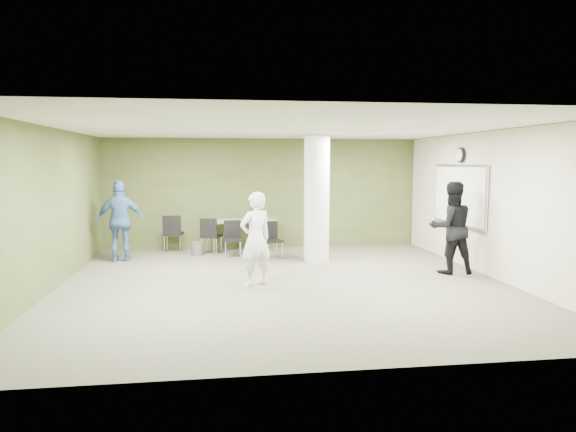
{
  "coord_description": "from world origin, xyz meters",
  "views": [
    {
      "loc": [
        -1.16,
        -9.09,
        2.2
      ],
      "look_at": [
        0.22,
        1.0,
        1.13
      ],
      "focal_mm": 32.0,
      "sensor_mm": 36.0,
      "label": 1
    }
  ],
  "objects": [
    {
      "name": "man_blue",
      "position": [
        -3.3,
        2.59,
        0.9
      ],
      "size": [
        1.08,
        0.51,
        1.8
      ],
      "primitive_type": "imported",
      "rotation": [
        0.0,
        0.0,
        3.21
      ],
      "color": "#4166A1",
      "rests_on": "floor"
    },
    {
      "name": "column",
      "position": [
        1.0,
        2.0,
        1.4
      ],
      "size": [
        0.56,
        0.56,
        2.8
      ],
      "primitive_type": "cylinder",
      "color": "silver",
      "rests_on": "floor"
    },
    {
      "name": "wastebasket",
      "position": [
        -1.67,
        3.1,
        0.16
      ],
      "size": [
        0.27,
        0.27,
        0.32
      ],
      "primitive_type": "cylinder",
      "color": "#4C4C4C",
      "rests_on": "floor"
    },
    {
      "name": "floor",
      "position": [
        0.0,
        0.0,
        0.0
      ],
      "size": [
        8.0,
        8.0,
        0.0
      ],
      "primitive_type": "plane",
      "color": "#5A5A47",
      "rests_on": "ground"
    },
    {
      "name": "whiteboard",
      "position": [
        3.92,
        1.2,
        1.5
      ],
      "size": [
        0.05,
        2.3,
        1.3
      ],
      "color": "silver",
      "rests_on": "wall_right_cream"
    },
    {
      "name": "woman_white",
      "position": [
        -0.51,
        -0.1,
        0.84
      ],
      "size": [
        0.73,
        0.64,
        1.68
      ],
      "primitive_type": "imported",
      "rotation": [
        0.0,
        0.0,
        3.62
      ],
      "color": "white",
      "rests_on": "floor"
    },
    {
      "name": "chair_table_left",
      "position": [
        -0.83,
        2.84,
        0.49
      ],
      "size": [
        0.42,
        0.42,
        0.84
      ],
      "rotation": [
        0.0,
        0.0,
        0.0
      ],
      "color": "black",
      "rests_on": "floor"
    },
    {
      "name": "ceiling",
      "position": [
        0.0,
        0.0,
        2.8
      ],
      "size": [
        8.0,
        8.0,
        0.0
      ],
      "primitive_type": "plane",
      "rotation": [
        3.14,
        0.0,
        0.0
      ],
      "color": "white",
      "rests_on": "wall_back"
    },
    {
      "name": "wall_clock",
      "position": [
        3.92,
        1.2,
        2.35
      ],
      "size": [
        0.06,
        0.32,
        0.32
      ],
      "color": "black",
      "rests_on": "wall_right_cream"
    },
    {
      "name": "chair_table_right",
      "position": [
        0.04,
        2.5,
        0.49
      ],
      "size": [
        0.51,
        0.51,
        0.84
      ],
      "rotation": [
        0.0,
        0.0,
        0.27
      ],
      "color": "black",
      "rests_on": "floor"
    },
    {
      "name": "wall_right_cream",
      "position": [
        4.0,
        0.0,
        1.4
      ],
      "size": [
        0.02,
        8.0,
        2.8
      ],
      "primitive_type": "cube",
      "color": "beige",
      "rests_on": "floor"
    },
    {
      "name": "folding_table",
      "position": [
        -0.59,
        3.55,
        0.74
      ],
      "size": [
        1.77,
        1.03,
        1.04
      ],
      "rotation": [
        0.0,
        0.0,
        0.2
      ],
      "color": "#989892",
      "rests_on": "floor"
    },
    {
      "name": "chair_back_left",
      "position": [
        -2.27,
        3.57,
        0.54
      ],
      "size": [
        0.49,
        0.49,
        0.92
      ],
      "rotation": [
        0.0,
        0.0,
        3.07
      ],
      "color": "black",
      "rests_on": "floor"
    },
    {
      "name": "wall_left",
      "position": [
        -4.0,
        0.0,
        1.4
      ],
      "size": [
        0.02,
        8.0,
        2.8
      ],
      "primitive_type": "cube",
      "color": "#434C24",
      "rests_on": "floor"
    },
    {
      "name": "man_black",
      "position": [
        3.4,
        0.41,
        0.91
      ],
      "size": [
        0.91,
        0.72,
        1.82
      ],
      "primitive_type": "imported",
      "rotation": [
        0.0,
        0.0,
        3.11
      ],
      "color": "black",
      "rests_on": "floor"
    },
    {
      "name": "wall_back",
      "position": [
        0.0,
        4.0,
        1.4
      ],
      "size": [
        8.0,
        2.8,
        0.02
      ],
      "primitive_type": "cube",
      "rotation": [
        1.57,
        0.0,
        0.0
      ],
      "color": "#434C24",
      "rests_on": "floor"
    },
    {
      "name": "chair_back_right",
      "position": [
        -1.35,
        3.19,
        0.51
      ],
      "size": [
        0.55,
        0.55,
        0.87
      ],
      "rotation": [
        0.0,
        0.0,
        2.8
      ],
      "color": "black",
      "rests_on": "floor"
    }
  ]
}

